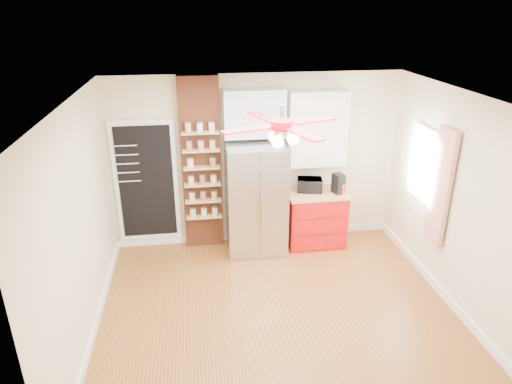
{
  "coord_description": "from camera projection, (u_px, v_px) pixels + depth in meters",
  "views": [
    {
      "loc": [
        -0.95,
        -4.71,
        3.65
      ],
      "look_at": [
        -0.15,
        0.9,
        1.28
      ],
      "focal_mm": 32.0,
      "sensor_mm": 36.0,
      "label": 1
    }
  ],
  "objects": [
    {
      "name": "floor",
      "position": [
        278.0,
        311.0,
        5.83
      ],
      "size": [
        4.5,
        4.5,
        0.0
      ],
      "primitive_type": "plane",
      "color": "#9B5E27",
      "rests_on": "ground"
    },
    {
      "name": "ceiling_fan",
      "position": [
        282.0,
        125.0,
        4.9
      ],
      "size": [
        1.4,
        1.4,
        0.44
      ],
      "color": "silver",
      "rests_on": "ceiling"
    },
    {
      "name": "canister_right",
      "position": [
        339.0,
        186.0,
        7.22
      ],
      "size": [
        0.13,
        0.13,
        0.12
      ],
      "primitive_type": "cylinder",
      "rotation": [
        0.0,
        0.0,
        -0.34
      ],
      "color": "#AC0922",
      "rests_on": "red_cabinet"
    },
    {
      "name": "wall_back",
      "position": [
        256.0,
        161.0,
        7.14
      ],
      "size": [
        4.5,
        0.02,
        2.7
      ],
      "primitive_type": "cube",
      "color": "beige",
      "rests_on": "floor"
    },
    {
      "name": "upper_glass_cabinet",
      "position": [
        254.0,
        113.0,
        6.66
      ],
      "size": [
        0.9,
        0.35,
        0.7
      ],
      "primitive_type": "cube",
      "color": "white",
      "rests_on": "wall_back"
    },
    {
      "name": "coffee_maker",
      "position": [
        338.0,
        184.0,
        7.05
      ],
      "size": [
        0.19,
        0.22,
        0.31
      ],
      "primitive_type": "cube",
      "rotation": [
        0.0,
        0.0,
        0.33
      ],
      "color": "black",
      "rests_on": "red_cabinet"
    },
    {
      "name": "fridge",
      "position": [
        256.0,
        198.0,
        6.98
      ],
      "size": [
        0.9,
        0.7,
        1.75
      ],
      "primitive_type": "cube",
      "color": "silver",
      "rests_on": "floor"
    },
    {
      "name": "upper_shelf_unit",
      "position": [
        317.0,
        129.0,
        6.92
      ],
      "size": [
        0.9,
        0.3,
        1.15
      ],
      "primitive_type": "cube",
      "color": "white",
      "rests_on": "wall_back"
    },
    {
      "name": "brick_pillar",
      "position": [
        201.0,
        165.0,
        6.96
      ],
      "size": [
        0.6,
        0.16,
        2.7
      ],
      "primitive_type": "cube",
      "color": "brown",
      "rests_on": "floor"
    },
    {
      "name": "pantry_jar_oats",
      "position": [
        190.0,
        163.0,
        6.78
      ],
      "size": [
        0.13,
        0.13,
        0.14
      ],
      "primitive_type": "cylinder",
      "rotation": [
        0.0,
        0.0,
        0.41
      ],
      "color": "beige",
      "rests_on": "brick_pillar"
    },
    {
      "name": "canister_left",
      "position": [
        342.0,
        189.0,
        7.05
      ],
      "size": [
        0.09,
        0.09,
        0.14
      ],
      "primitive_type": "cylinder",
      "rotation": [
        0.0,
        0.0,
        0.03
      ],
      "color": "#B4200A",
      "rests_on": "red_cabinet"
    },
    {
      "name": "ceiling",
      "position": [
        282.0,
        100.0,
        4.79
      ],
      "size": [
        4.5,
        4.5,
        0.0
      ],
      "primitive_type": "plane",
      "color": "white",
      "rests_on": "wall_back"
    },
    {
      "name": "toaster_oven",
      "position": [
        310.0,
        185.0,
        7.13
      ],
      "size": [
        0.43,
        0.33,
        0.21
      ],
      "primitive_type": "imported",
      "rotation": [
        0.0,
        0.0,
        -0.22
      ],
      "color": "black",
      "rests_on": "red_cabinet"
    },
    {
      "name": "pantry_jar_beans",
      "position": [
        213.0,
        162.0,
        6.8
      ],
      "size": [
        0.11,
        0.11,
        0.13
      ],
      "primitive_type": "cylinder",
      "rotation": [
        0.0,
        0.0,
        0.16
      ],
      "color": "#885E45",
      "rests_on": "brick_pillar"
    },
    {
      "name": "window",
      "position": [
        425.0,
        165.0,
        6.35
      ],
      "size": [
        0.04,
        0.75,
        1.05
      ],
      "primitive_type": "cube",
      "color": "white",
      "rests_on": "wall_right"
    },
    {
      "name": "wall_right",
      "position": [
        459.0,
        204.0,
        5.61
      ],
      "size": [
        0.02,
        4.0,
        2.7
      ],
      "primitive_type": "cube",
      "color": "beige",
      "rests_on": "floor"
    },
    {
      "name": "wall_left",
      "position": [
        79.0,
        228.0,
        5.02
      ],
      "size": [
        0.02,
        4.0,
        2.7
      ],
      "primitive_type": "cube",
      "color": "beige",
      "rests_on": "floor"
    },
    {
      "name": "wall_front",
      "position": [
        329.0,
        328.0,
        3.49
      ],
      "size": [
        4.5,
        0.02,
        2.7
      ],
      "primitive_type": "cube",
      "color": "beige",
      "rests_on": "floor"
    },
    {
      "name": "curtain",
      "position": [
        441.0,
        187.0,
        5.88
      ],
      "size": [
        0.06,
        0.4,
        1.55
      ],
      "primitive_type": "cube",
      "color": "red",
      "rests_on": "wall_right"
    },
    {
      "name": "red_cabinet",
      "position": [
        315.0,
        218.0,
        7.31
      ],
      "size": [
        0.94,
        0.64,
        0.9
      ],
      "color": "red",
      "rests_on": "floor"
    },
    {
      "name": "chalkboard",
      "position": [
        146.0,
        182.0,
        6.98
      ],
      "size": [
        0.95,
        0.05,
        1.95
      ],
      "color": "white",
      "rests_on": "wall_back"
    }
  ]
}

